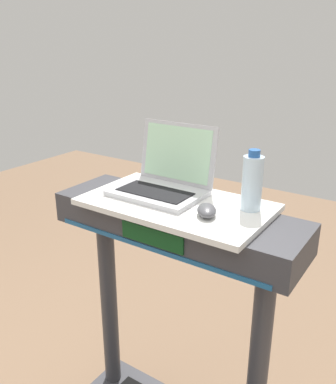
% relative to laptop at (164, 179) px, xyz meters
% --- Properties ---
extents(desk_board, '(0.63, 0.37, 0.02)m').
position_rel_laptop_xyz_m(desk_board, '(0.09, -0.06, -0.06)').
color(desk_board, white).
rests_on(desk_board, treadmill_base).
extents(laptop, '(0.32, 0.26, 0.24)m').
position_rel_laptop_xyz_m(laptop, '(0.00, 0.00, 0.00)').
color(laptop, '#B7B7BC').
rests_on(laptop, desk_board).
extents(computer_mouse, '(0.10, 0.12, 0.03)m').
position_rel_laptop_xyz_m(computer_mouse, '(0.23, -0.10, -0.03)').
color(computer_mouse, '#4C4C51').
rests_on(computer_mouse, desk_board).
extents(water_bottle, '(0.07, 0.07, 0.20)m').
position_rel_laptop_xyz_m(water_bottle, '(0.32, 0.02, 0.04)').
color(water_bottle, silver).
rests_on(water_bottle, desk_board).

